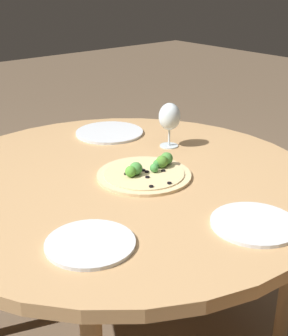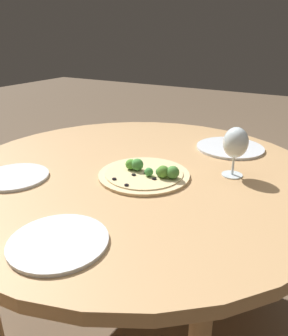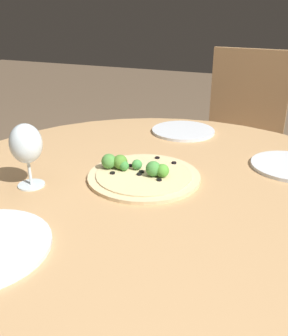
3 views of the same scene
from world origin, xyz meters
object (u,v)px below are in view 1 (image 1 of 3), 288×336
at_px(plate_far, 254,223).
at_px(plate_side, 90,243).
at_px(pizza, 146,173).
at_px(wine_glass, 170,117).
at_px(plate_near, 110,132).

relative_size(plate_far, plate_side, 1.04).
height_order(pizza, wine_glass, wine_glass).
xyz_separation_m(wine_glass, plate_far, (-0.58, 0.24, -0.11)).
bearing_deg(plate_side, plate_near, -39.40).
relative_size(wine_glass, plate_near, 0.61).
bearing_deg(plate_near, pizza, 158.79).
bearing_deg(plate_far, plate_side, 62.84).
relative_size(wine_glass, plate_far, 0.73).
bearing_deg(wine_glass, plate_near, 17.78).
height_order(pizza, plate_far, pizza).
distance_m(plate_far, plate_side, 0.43).
bearing_deg(wine_glass, plate_far, 157.97).
xyz_separation_m(plate_near, plate_side, (-0.65, 0.53, 0.00)).
height_order(wine_glass, plate_near, wine_glass).
relative_size(plate_near, plate_far, 1.19).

